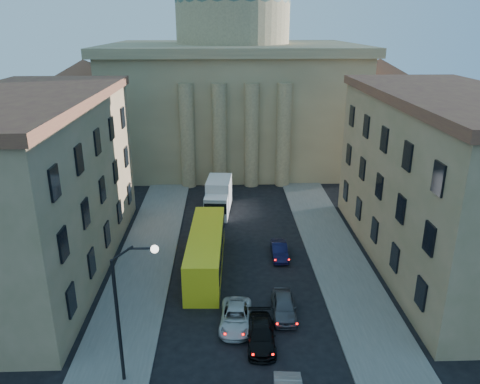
% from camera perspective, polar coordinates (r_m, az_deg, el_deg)
% --- Properties ---
extents(sidewalk_left, '(5.00, 60.00, 0.15)m').
position_cam_1_polar(sidewalk_left, '(38.50, -12.50, -11.46)').
color(sidewalk_left, '#615F58').
rests_on(sidewalk_left, ground).
extents(sidewalk_right, '(5.00, 60.00, 0.15)m').
position_cam_1_polar(sidewalk_right, '(39.15, 13.27, -10.96)').
color(sidewalk_right, '#615F58').
rests_on(sidewalk_right, ground).
extents(church, '(68.02, 28.76, 36.60)m').
position_cam_1_polar(church, '(70.21, -0.85, 13.47)').
color(church, '#816F4F').
rests_on(church, ground).
extents(building_left, '(11.60, 26.60, 14.70)m').
position_cam_1_polar(building_left, '(41.36, -23.97, 0.72)').
color(building_left, tan).
rests_on(building_left, ground).
extents(building_right, '(11.60, 26.60, 14.70)m').
position_cam_1_polar(building_right, '(42.57, 23.80, 1.26)').
color(building_right, tan).
rests_on(building_right, ground).
extents(street_lamp, '(2.62, 0.44, 8.83)m').
position_cam_1_polar(street_lamp, '(27.17, -13.72, -13.08)').
color(street_lamp, black).
rests_on(street_lamp, ground).
extents(car_left_mid, '(2.46, 4.75, 1.28)m').
position_cam_1_polar(car_left_mid, '(33.50, -0.53, -15.01)').
color(car_left_mid, silver).
rests_on(car_left_mid, ground).
extents(car_right_mid, '(1.96, 4.57, 1.31)m').
position_cam_1_polar(car_right_mid, '(31.95, 2.57, -16.96)').
color(car_right_mid, black).
rests_on(car_right_mid, ground).
extents(car_right_far, '(1.87, 4.29, 1.44)m').
position_cam_1_polar(car_right_far, '(34.61, 5.36, -13.67)').
color(car_right_far, '#4D4D52').
rests_on(car_right_far, ground).
extents(car_right_distant, '(1.39, 3.89, 1.28)m').
position_cam_1_polar(car_right_distant, '(42.27, 4.81, -7.13)').
color(car_right_distant, black).
rests_on(car_right_distant, ground).
extents(city_bus, '(3.16, 11.93, 3.34)m').
position_cam_1_polar(city_bus, '(39.77, -4.17, -7.07)').
color(city_bus, yellow).
rests_on(city_bus, ground).
extents(box_truck, '(3.09, 6.60, 3.51)m').
position_cam_1_polar(box_truck, '(51.66, -2.66, -0.65)').
color(box_truck, silver).
rests_on(box_truck, ground).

